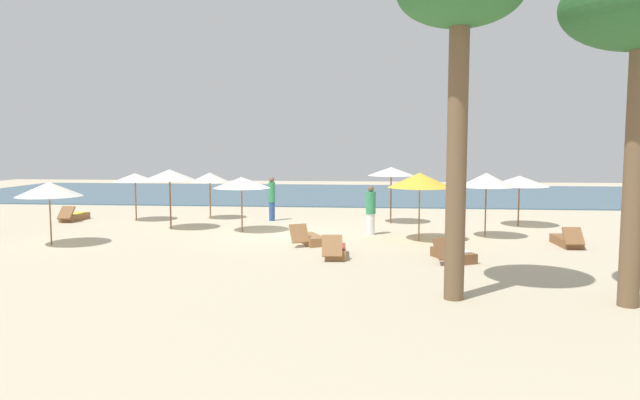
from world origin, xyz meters
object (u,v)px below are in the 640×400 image
(umbrella_7, at_px, (170,175))
(palm_0, at_px, (460,8))
(umbrella_0, at_px, (242,183))
(umbrella_8, at_px, (519,181))
(lounger_5, at_px, (310,239))
(person_1, at_px, (371,210))
(umbrella_2, at_px, (210,177))
(umbrella_6, at_px, (135,177))
(umbrella_3, at_px, (420,180))
(umbrella_5, at_px, (49,189))
(lounger_2, at_px, (452,254))
(umbrella_4, at_px, (391,171))
(lounger_3, at_px, (567,241))
(lounger_1, at_px, (74,217))
(lounger_0, at_px, (335,251))
(umbrella_1, at_px, (486,180))
(person_0, at_px, (272,198))

(umbrella_7, bearing_deg, palm_0, -44.08)
(umbrella_0, height_order, umbrella_8, umbrella_0)
(umbrella_7, relative_size, lounger_5, 1.32)
(umbrella_7, bearing_deg, person_1, -4.54)
(umbrella_2, distance_m, umbrella_6, 3.12)
(umbrella_0, bearing_deg, person_1, -3.33)
(umbrella_3, bearing_deg, umbrella_8, 43.48)
(umbrella_5, bearing_deg, person_1, 17.34)
(umbrella_5, height_order, lounger_2, umbrella_5)
(lounger_5, bearing_deg, umbrella_0, 139.28)
(umbrella_3, bearing_deg, umbrella_4, 101.01)
(umbrella_5, height_order, lounger_5, umbrella_5)
(lounger_3, bearing_deg, person_1, 164.82)
(umbrella_5, height_order, umbrella_8, umbrella_5)
(umbrella_6, height_order, lounger_1, umbrella_6)
(umbrella_7, relative_size, lounger_3, 1.34)
(umbrella_0, height_order, person_1, umbrella_0)
(palm_0, bearing_deg, umbrella_3, 91.60)
(umbrella_4, bearing_deg, umbrella_5, -150.27)
(lounger_5, bearing_deg, lounger_1, 155.90)
(lounger_0, bearing_deg, lounger_2, -3.30)
(lounger_2, bearing_deg, umbrella_0, 146.55)
(lounger_0, bearing_deg, person_1, 76.98)
(umbrella_1, distance_m, umbrella_4, 4.69)
(umbrella_2, bearing_deg, palm_0, -54.41)
(umbrella_4, relative_size, person_0, 1.25)
(lounger_2, distance_m, lounger_3, 4.82)
(umbrella_0, relative_size, umbrella_5, 1.03)
(umbrella_4, xyz_separation_m, palm_0, (1.05, -11.73, 3.88))
(person_0, relative_size, person_1, 1.05)
(person_1, distance_m, palm_0, 10.19)
(lounger_2, distance_m, person_1, 5.08)
(lounger_1, height_order, lounger_3, lounger_3)
(umbrella_8, height_order, person_1, umbrella_8)
(lounger_3, relative_size, palm_0, 0.24)
(umbrella_3, bearing_deg, umbrella_5, -170.53)
(lounger_1, bearing_deg, umbrella_7, -21.99)
(person_1, bearing_deg, umbrella_2, 151.55)
(umbrella_1, bearing_deg, lounger_5, -162.75)
(umbrella_7, relative_size, lounger_0, 1.37)
(umbrella_8, bearing_deg, umbrella_6, 179.62)
(lounger_2, xyz_separation_m, lounger_5, (-4.31, 2.28, -0.01))
(lounger_3, xyz_separation_m, lounger_5, (-8.29, -0.45, 0.00))
(palm_0, bearing_deg, umbrella_0, 126.79)
(lounger_0, height_order, lounger_5, lounger_0)
(umbrella_7, bearing_deg, person_0, 39.51)
(lounger_2, bearing_deg, umbrella_2, 138.67)
(umbrella_4, distance_m, lounger_2, 7.97)
(lounger_3, xyz_separation_m, palm_0, (-4.48, -6.89, 5.85))
(umbrella_0, relative_size, umbrella_7, 0.92)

